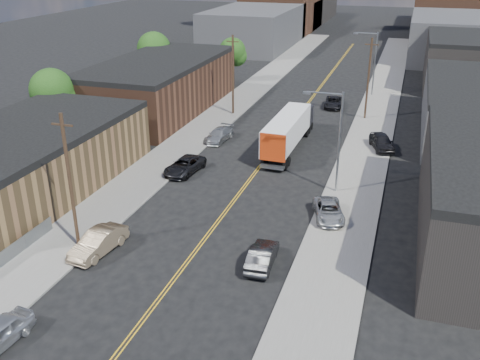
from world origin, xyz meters
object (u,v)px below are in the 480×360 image
Objects in this scene: car_left_b at (98,242)px; car_right_lot_a at (329,211)px; car_right_lot_c at (382,142)px; semi_truck at (290,128)px; car_left_d at (219,135)px; car_left_c at (185,166)px; car_right_oncoming at (262,256)px; car_ahead_truck at (334,102)px.

car_left_b reaches higher than car_right_lot_a.
semi_truck is at bearing 173.84° from car_right_lot_c.
semi_truck is 8.05m from car_left_d.
car_right_lot_a is at bearing -117.97° from car_right_lot_c.
car_right_oncoming is (11.40, -13.33, 0.02)m from car_left_c.
car_left_d is 1.08× the size of car_right_oncoming.
car_left_c is 9.62m from car_left_d.
car_left_b is 1.04× the size of car_right_lot_c.
car_right_oncoming reaches higher than car_left_c.
car_right_lot_c is (6.00, 25.41, 0.22)m from car_right_oncoming.
car_right_lot_a reaches higher than car_left_d.
semi_truck is 26.44m from car_left_b.
car_right_oncoming is 8.59m from car_right_lot_a.
car_left_b is 17.64m from car_right_lot_a.
car_right_lot_a is 32.80m from car_ahead_truck.
car_left_c is 1.09× the size of car_right_lot_c.
car_left_c is 1.11× the size of car_right_lot_a.
car_left_b is 1.00× the size of car_ahead_truck.
car_right_lot_c is (9.50, 2.14, -1.23)m from semi_truck.
semi_truck reaches higher than car_left_d.
car_left_c reaches higher than car_ahead_truck.
car_right_lot_a is (14.60, -5.36, 0.08)m from car_left_c.
car_left_d is at bearing 117.50° from car_right_lot_a.
car_left_c is at bearing -83.28° from car_left_d.
car_right_oncoming is 0.94× the size of car_right_lot_c.
car_left_b is 0.96× the size of car_left_c.
car_right_oncoming is at bearing -128.64° from car_right_lot_a.
car_right_oncoming is at bearing -122.14° from car_right_lot_c.
car_left_d is 1.01× the size of car_right_lot_c.
car_ahead_truck is (10.06, 17.51, -0.01)m from car_left_d.
car_left_c is at bearing -127.27° from semi_truck.
car_right_lot_c is at bearing 41.71° from car_left_c.
car_ahead_truck is at bearing 66.84° from car_left_d.
car_right_oncoming is 40.48m from car_ahead_truck.
car_ahead_truck is (-4.54, 32.49, -0.11)m from car_right_lot_a.
car_right_lot_c is at bearing 64.12° from car_right_lot_a.
semi_truck reaches higher than car_ahead_truck.
car_right_lot_c reaches higher than car_right_lot_a.
car_right_lot_c is at bearing 65.17° from car_left_b.
car_right_lot_a is at bearing -115.11° from car_right_oncoming.
car_right_lot_a is 0.94× the size of car_ahead_truck.
car_ahead_truck is (2.16, 17.19, -1.50)m from semi_truck.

